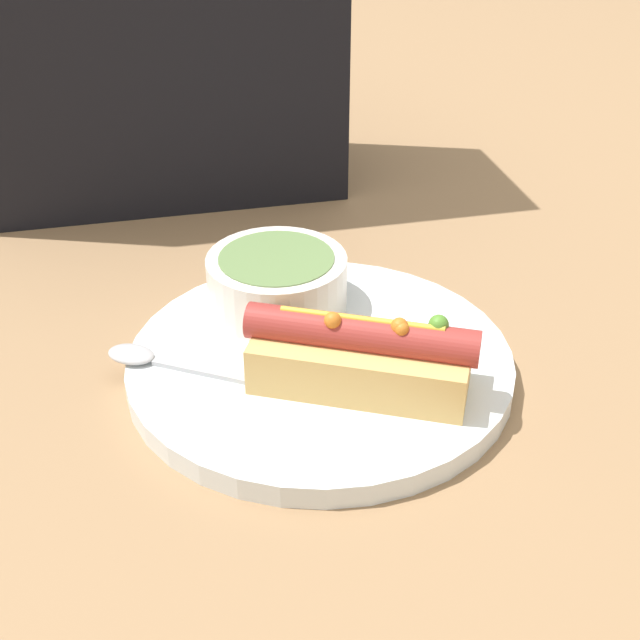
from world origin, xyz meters
TOP-DOWN VIEW (x-y plane):
  - ground_plane at (0.00, 0.00)m, footprint 4.00×4.00m
  - dinner_plate at (0.00, 0.00)m, footprint 0.30×0.30m
  - hot_dog at (0.02, -0.04)m, footprint 0.17×0.12m
  - soup_bowl at (-0.02, 0.08)m, footprint 0.12×0.12m
  - spoon at (-0.13, 0.02)m, footprint 0.14×0.09m

SIDE VIEW (x-z plane):
  - ground_plane at x=0.00m, z-range 0.00..0.00m
  - dinner_plate at x=0.00m, z-range 0.00..0.02m
  - spoon at x=-0.13m, z-range 0.02..0.03m
  - soup_bowl at x=-0.02m, z-range 0.02..0.07m
  - hot_dog at x=0.02m, z-range 0.01..0.08m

